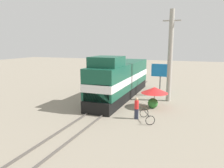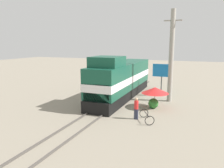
{
  "view_description": "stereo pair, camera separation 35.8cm",
  "coord_description": "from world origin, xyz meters",
  "px_view_note": "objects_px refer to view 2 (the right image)",
  "views": [
    {
      "loc": [
        7.72,
        -19.43,
        6.07
      ],
      "look_at": [
        1.2,
        -2.35,
        2.64
      ],
      "focal_mm": 35.0,
      "sensor_mm": 36.0,
      "label": 1
    },
    {
      "loc": [
        8.06,
        -19.3,
        6.07
      ],
      "look_at": [
        1.2,
        -2.35,
        2.64
      ],
      "focal_mm": 35.0,
      "sensor_mm": 36.0,
      "label": 2
    }
  ],
  "objects_px": {
    "vendor_umbrella": "(155,90)",
    "bicycle": "(147,117)",
    "utility_pole": "(171,56)",
    "billboard_sign": "(162,72)",
    "locomotive": "(121,79)",
    "person_bystander": "(136,107)"
  },
  "relations": [
    {
      "from": "billboard_sign",
      "to": "bicycle",
      "type": "xyz_separation_m",
      "value": [
        0.4,
        -9.03,
        -2.39
      ]
    },
    {
      "from": "vendor_umbrella",
      "to": "bicycle",
      "type": "height_order",
      "value": "vendor_umbrella"
    },
    {
      "from": "person_bystander",
      "to": "bicycle",
      "type": "xyz_separation_m",
      "value": [
        0.9,
        -0.16,
        -0.6
      ]
    },
    {
      "from": "vendor_umbrella",
      "to": "person_bystander",
      "type": "distance_m",
      "value": 3.81
    },
    {
      "from": "utility_pole",
      "to": "person_bystander",
      "type": "distance_m",
      "value": 7.93
    },
    {
      "from": "utility_pole",
      "to": "bicycle",
      "type": "xyz_separation_m",
      "value": [
        -0.82,
        -6.92,
        -4.38
      ]
    },
    {
      "from": "billboard_sign",
      "to": "vendor_umbrella",
      "type": "bearing_deg",
      "value": -86.98
    },
    {
      "from": "vendor_umbrella",
      "to": "bicycle",
      "type": "distance_m",
      "value": 4.05
    },
    {
      "from": "utility_pole",
      "to": "vendor_umbrella",
      "type": "height_order",
      "value": "utility_pole"
    },
    {
      "from": "locomotive",
      "to": "billboard_sign",
      "type": "height_order",
      "value": "locomotive"
    },
    {
      "from": "utility_pole",
      "to": "person_bystander",
      "type": "relative_size",
      "value": 5.27
    },
    {
      "from": "locomotive",
      "to": "person_bystander",
      "type": "bearing_deg",
      "value": -60.15
    },
    {
      "from": "billboard_sign",
      "to": "bicycle",
      "type": "height_order",
      "value": "billboard_sign"
    },
    {
      "from": "bicycle",
      "to": "vendor_umbrella",
      "type": "bearing_deg",
      "value": 64.24
    },
    {
      "from": "utility_pole",
      "to": "billboard_sign",
      "type": "relative_size",
      "value": 2.54
    },
    {
      "from": "locomotive",
      "to": "bicycle",
      "type": "distance_m",
      "value": 7.91
    },
    {
      "from": "vendor_umbrella",
      "to": "bicycle",
      "type": "xyz_separation_m",
      "value": [
        0.13,
        -3.82,
        -1.35
      ]
    },
    {
      "from": "locomotive",
      "to": "person_bystander",
      "type": "distance_m",
      "value": 7.19
    },
    {
      "from": "vendor_umbrella",
      "to": "billboard_sign",
      "type": "height_order",
      "value": "billboard_sign"
    },
    {
      "from": "locomotive",
      "to": "utility_pole",
      "type": "bearing_deg",
      "value": 6.52
    },
    {
      "from": "utility_pole",
      "to": "vendor_umbrella",
      "type": "distance_m",
      "value": 4.44
    },
    {
      "from": "vendor_umbrella",
      "to": "person_bystander",
      "type": "height_order",
      "value": "vendor_umbrella"
    }
  ]
}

